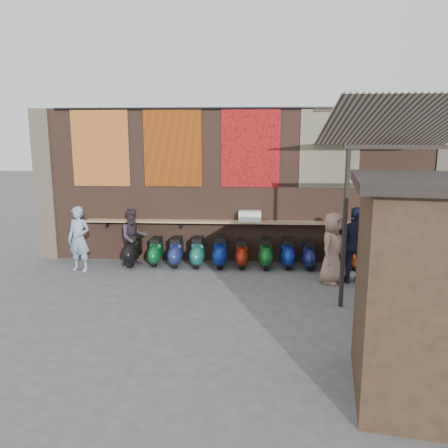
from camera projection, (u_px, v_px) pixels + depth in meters
The scene contains 32 objects.
ground at pixel (235, 293), 9.27m from camera, with size 70.00×70.00×0.00m, color #474749.
brick_wall at pixel (239, 186), 11.53m from camera, with size 10.00×0.40×4.00m, color brown.
pier_left at pixel (47, 185), 11.84m from camera, with size 0.50×0.50×4.00m, color #4C4238.
pier_right at pixel (441, 187), 11.22m from camera, with size 0.50×0.50×4.00m, color #4C4238.
eating_counter at pixel (238, 222), 11.34m from camera, with size 8.00×0.32×0.05m, color #9E7A51.
shelf_box at pixel (250, 216), 11.26m from camera, with size 0.57×0.31×0.27m, color white.
tapestry_redgold at pixel (100, 148), 11.33m from camera, with size 1.50×0.02×2.00m, color maroon.
tapestry_sun at pixel (173, 148), 11.22m from camera, with size 1.50×0.02×2.00m, color #DE5B0D.
tapestry_orange at pixel (250, 148), 11.10m from camera, with size 1.50×0.02×2.00m, color #B11C16.
tapestry_multi at pixel (330, 148), 10.98m from camera, with size 1.50×0.02×2.00m, color #235A81.
hang_rail at pixel (239, 108), 10.92m from camera, with size 0.06×0.06×9.50m, color black.
scooter_stool_0 at pixel (133, 250), 11.30m from camera, with size 0.38×0.85×0.81m, color black, non-canonical shape.
scooter_stool_1 at pixel (156, 252), 11.32m from camera, with size 0.33×0.74×0.70m, color #0C5828, non-canonical shape.
scooter_stool_2 at pixel (176, 252), 11.21m from camera, with size 0.35×0.77×0.73m, color navy, non-canonical shape.
scooter_stool_3 at pixel (198, 252), 11.18m from camera, with size 0.35×0.78×0.74m, color #196655, non-canonical shape.
scooter_stool_4 at pixel (220, 252), 11.14m from camera, with size 0.36×0.81×0.77m, color navy, non-canonical shape.
scooter_stool_5 at pixel (242, 254), 11.11m from camera, with size 0.33×0.72×0.69m, color maroon, non-canonical shape.
scooter_stool_6 at pixel (266, 253), 11.07m from camera, with size 0.35×0.77×0.74m, color #0F4F1B, non-canonical shape.
scooter_stool_7 at pixel (288, 253), 11.11m from camera, with size 0.34×0.76×0.72m, color navy, non-canonical shape.
scooter_stool_8 at pixel (308, 255), 11.02m from camera, with size 0.33×0.73×0.70m, color #141B4B, non-canonical shape.
scooter_stool_9 at pixel (332, 255), 10.99m from camera, with size 0.34×0.75×0.72m, color black, non-canonical shape.
scooter_stool_10 at pixel (354, 253), 11.01m from camera, with size 0.36×0.81×0.77m, color #A43615, non-canonical shape.
diner_left at pixel (79, 239), 10.71m from camera, with size 0.59×0.39×1.61m, color #8096BB.
diner_right at pixel (134, 237), 11.24m from camera, with size 0.71×0.56×1.47m, color #332830.
shopper_navy at pixel (356, 245), 9.80m from camera, with size 1.02×0.43×1.74m, color black.
shopper_grey at pixel (402, 256), 9.32m from camera, with size 0.97×0.56×1.51m, color #4E4E52.
shopper_tan at pixel (332, 248), 9.81m from camera, with size 0.79×0.51×1.62m, color #966F5F.
stall_shelf at pixel (444, 299), 6.22m from camera, with size 2.04×0.10×0.06m, color #473321.
awning_canvas at pixel (401, 123), 9.26m from camera, with size 3.20×3.40×0.03m, color beige.
awning_ledger at pixel (381, 109), 10.74m from camera, with size 3.30×0.08×0.12m, color #33261C.
awning_header at pixel (428, 147), 7.88m from camera, with size 3.00×0.08×0.08m, color black.
awning_post_left at pixel (345, 229), 8.26m from camera, with size 0.09×0.09×3.10m, color black.
Camera 1 is at (0.31, -8.81, 3.22)m, focal length 35.00 mm.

